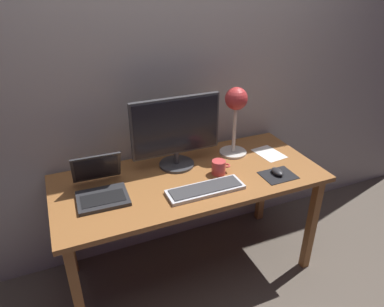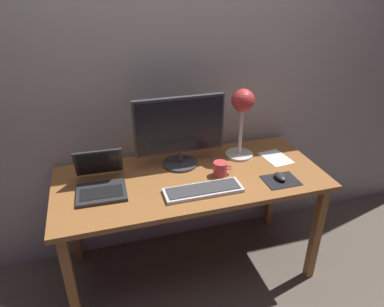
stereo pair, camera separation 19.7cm
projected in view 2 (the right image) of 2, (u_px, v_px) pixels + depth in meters
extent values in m
plane|color=brown|center=(191.00, 267.00, 2.44)|extent=(4.80, 4.80, 0.00)
cube|color=#A8A099|center=(173.00, 67.00, 2.18)|extent=(4.80, 0.06, 2.60)
cube|color=#935B2D|center=(191.00, 178.00, 2.11)|extent=(1.60, 0.70, 0.03)
cube|color=#935B2D|center=(71.00, 287.00, 1.85)|extent=(0.05, 0.05, 0.71)
cube|color=#935B2D|center=(316.00, 234.00, 2.22)|extent=(0.05, 0.05, 0.71)
cube|color=#935B2D|center=(72.00, 220.00, 2.34)|extent=(0.05, 0.05, 0.71)
cube|color=#935B2D|center=(272.00, 186.00, 2.71)|extent=(0.05, 0.05, 0.71)
cylinder|color=#38383A|center=(180.00, 163.00, 2.22)|extent=(0.22, 0.22, 0.01)
cylinder|color=#38383A|center=(180.00, 157.00, 2.20)|extent=(0.03, 0.03, 0.08)
cube|color=#38383A|center=(179.00, 125.00, 2.10)|extent=(0.55, 0.03, 0.36)
cube|color=black|center=(180.00, 126.00, 2.09)|extent=(0.53, 0.00, 0.33)
cube|color=silver|center=(203.00, 190.00, 1.95)|extent=(0.44, 0.14, 0.02)
cube|color=#38383A|center=(203.00, 189.00, 1.94)|extent=(0.41, 0.11, 0.01)
cube|color=#28282B|center=(102.00, 193.00, 1.93)|extent=(0.28, 0.22, 0.02)
cube|color=black|center=(101.00, 193.00, 1.91)|extent=(0.23, 0.13, 0.00)
cube|color=#28282B|center=(99.00, 162.00, 2.01)|extent=(0.27, 0.12, 0.20)
cube|color=black|center=(99.00, 162.00, 2.01)|extent=(0.24, 0.10, 0.17)
cylinder|color=beige|center=(239.00, 154.00, 2.33)|extent=(0.18, 0.18, 0.01)
cylinder|color=silver|center=(241.00, 130.00, 2.25)|extent=(0.02, 0.02, 0.34)
sphere|color=#BF3333|center=(243.00, 100.00, 2.15)|extent=(0.14, 0.14, 0.14)
sphere|color=#FFEAB2|center=(243.00, 106.00, 2.16)|extent=(0.05, 0.05, 0.05)
cube|color=black|center=(281.00, 180.00, 2.05)|extent=(0.20, 0.16, 0.00)
ellipsoid|color=#28282B|center=(280.00, 177.00, 2.06)|extent=(0.06, 0.10, 0.03)
cylinder|color=#CC3F3F|center=(220.00, 169.00, 2.09)|extent=(0.08, 0.08, 0.09)
torus|color=#CC3F3F|center=(229.00, 168.00, 2.10)|extent=(0.05, 0.05, 0.01)
cube|color=white|center=(276.00, 158.00, 2.30)|extent=(0.17, 0.23, 0.00)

